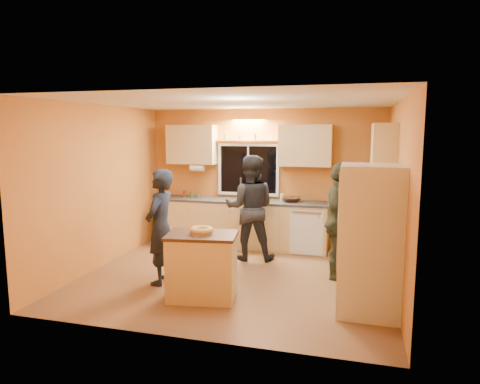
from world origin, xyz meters
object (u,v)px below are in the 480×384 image
(person_left, at_px, (160,227))
(island, at_px, (202,266))
(person_center, at_px, (250,208))
(person_right, at_px, (338,222))
(refrigerator, at_px, (370,240))

(person_left, bearing_deg, island, 62.77)
(island, bearing_deg, person_left, 144.14)
(island, height_order, person_center, person_center)
(person_left, distance_m, person_right, 2.60)
(island, distance_m, person_left, 0.95)
(person_left, bearing_deg, person_center, 146.91)
(refrigerator, distance_m, person_right, 1.23)
(refrigerator, height_order, person_center, refrigerator)
(refrigerator, height_order, person_right, refrigerator)
(person_left, bearing_deg, refrigerator, 83.97)
(island, relative_size, person_right, 0.57)
(person_center, relative_size, person_right, 1.03)
(person_center, bearing_deg, refrigerator, 127.65)
(person_center, distance_m, person_right, 1.61)
(refrigerator, relative_size, island, 1.84)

